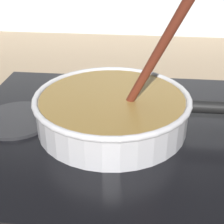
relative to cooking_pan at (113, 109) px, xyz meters
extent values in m
cube|color=#9E8466|center=(0.04, -0.12, -0.07)|extent=(2.40, 1.60, 0.04)
cube|color=black|center=(0.00, 0.00, -0.04)|extent=(0.56, 0.48, 0.01)
torus|color=#592D0C|center=(0.00, 0.00, -0.03)|extent=(0.16, 0.16, 0.01)
cylinder|color=#262628|center=(-0.18, 0.00, -0.03)|extent=(0.14, 0.14, 0.01)
cylinder|color=silver|center=(0.00, 0.00, -0.01)|extent=(0.27, 0.27, 0.06)
cylinder|color=olive|center=(0.00, 0.00, 0.00)|extent=(0.25, 0.25, 0.05)
torus|color=silver|center=(0.00, 0.00, 0.02)|extent=(0.28, 0.28, 0.01)
cylinder|color=#E5CC7A|center=(0.00, -0.02, 0.01)|extent=(0.03, 0.03, 0.01)
cylinder|color=#E5CC7A|center=(-0.06, -0.01, 0.01)|extent=(0.04, 0.04, 0.01)
cylinder|color=#EDD88C|center=(0.08, 0.06, 0.01)|extent=(0.03, 0.03, 0.01)
cylinder|color=#E5CC7A|center=(-0.07, 0.07, 0.01)|extent=(0.03, 0.03, 0.01)
cylinder|color=#EDD88C|center=(-0.10, 0.01, 0.01)|extent=(0.03, 0.03, 0.01)
cylinder|color=#E5CC7A|center=(-0.03, 0.08, 0.01)|extent=(0.03, 0.03, 0.01)
cylinder|color=maroon|center=(0.06, -0.05, 0.11)|extent=(0.10, 0.11, 0.21)
cube|color=brown|center=(0.02, 0.00, 0.01)|extent=(0.05, 0.05, 0.01)
camera|label=1|loc=(0.05, -0.50, 0.27)|focal=51.67mm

